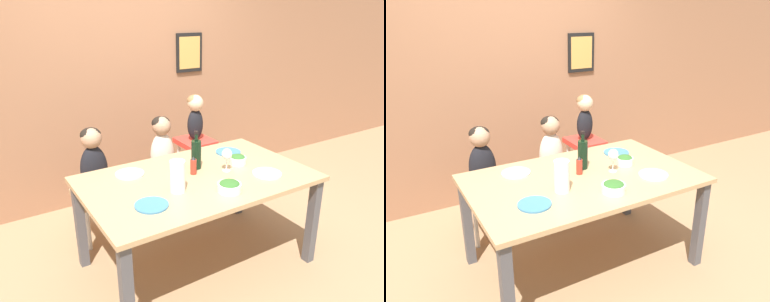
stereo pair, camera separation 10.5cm
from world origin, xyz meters
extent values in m
plane|color=#9E7A56|center=(0.00, 0.00, 0.00)|extent=(14.00, 14.00, 0.00)
cube|color=#9E6B4C|center=(0.00, 1.51, 1.35)|extent=(10.00, 0.06, 2.70)
cube|color=black|center=(0.84, 1.47, 1.50)|extent=(0.32, 0.02, 0.42)
cube|color=gold|center=(0.84, 1.45, 1.50)|extent=(0.26, 0.00, 0.34)
cube|color=tan|center=(0.00, 0.00, 0.75)|extent=(1.69, 1.04, 0.03)
cube|color=#4C4C51|center=(-0.79, -0.46, 0.37)|extent=(0.07, 0.07, 0.73)
cube|color=#4C4C51|center=(0.79, -0.46, 0.37)|extent=(0.07, 0.07, 0.73)
cube|color=#4C4C51|center=(-0.79, 0.46, 0.37)|extent=(0.07, 0.07, 0.73)
cube|color=#4C4C51|center=(0.79, 0.46, 0.37)|extent=(0.07, 0.07, 0.73)
cylinder|color=silver|center=(-0.68, 0.64, 0.20)|extent=(0.04, 0.04, 0.40)
cylinder|color=silver|center=(-0.40, 0.64, 0.20)|extent=(0.04, 0.04, 0.40)
cylinder|color=silver|center=(-0.68, 0.92, 0.20)|extent=(0.04, 0.04, 0.40)
cylinder|color=silver|center=(-0.40, 0.92, 0.20)|extent=(0.04, 0.04, 0.40)
cube|color=tan|center=(-0.54, 0.78, 0.42)|extent=(0.37, 0.41, 0.05)
cylinder|color=silver|center=(-0.03, 0.64, 0.20)|extent=(0.04, 0.04, 0.40)
cylinder|color=silver|center=(0.25, 0.64, 0.20)|extent=(0.04, 0.04, 0.40)
cylinder|color=silver|center=(-0.03, 0.92, 0.20)|extent=(0.04, 0.04, 0.40)
cylinder|color=silver|center=(0.25, 0.92, 0.20)|extent=(0.04, 0.04, 0.40)
cube|color=tan|center=(0.11, 0.78, 0.42)|extent=(0.37, 0.41, 0.05)
cylinder|color=silver|center=(0.36, 0.66, 0.35)|extent=(0.04, 0.04, 0.70)
cylinder|color=silver|center=(0.59, 0.66, 0.35)|extent=(0.04, 0.04, 0.70)
cylinder|color=silver|center=(0.36, 0.90, 0.35)|extent=(0.04, 0.04, 0.70)
cylinder|color=silver|center=(0.59, 0.90, 0.35)|extent=(0.04, 0.04, 0.70)
cube|color=red|center=(0.48, 0.78, 0.72)|extent=(0.32, 0.35, 0.05)
ellipsoid|color=black|center=(-0.54, 0.78, 0.66)|extent=(0.23, 0.16, 0.44)
sphere|color=tan|center=(-0.54, 0.78, 0.95)|extent=(0.17, 0.17, 0.17)
ellipsoid|color=black|center=(-0.54, 0.79, 0.97)|extent=(0.17, 0.16, 0.12)
ellipsoid|color=beige|center=(0.11, 0.78, 0.66)|extent=(0.23, 0.16, 0.44)
sphere|color=tan|center=(0.11, 0.78, 0.95)|extent=(0.17, 0.17, 0.17)
ellipsoid|color=black|center=(0.11, 0.79, 0.97)|extent=(0.17, 0.16, 0.12)
ellipsoid|color=black|center=(0.48, 0.78, 0.90)|extent=(0.16, 0.11, 0.30)
sphere|color=#D6AD89|center=(0.48, 0.78, 1.11)|extent=(0.16, 0.16, 0.16)
ellipsoid|color=olive|center=(0.48, 0.79, 1.14)|extent=(0.15, 0.15, 0.11)
cylinder|color=black|center=(0.08, 0.14, 0.88)|extent=(0.08, 0.08, 0.23)
cylinder|color=black|center=(0.08, 0.14, 1.03)|extent=(0.03, 0.03, 0.08)
cylinder|color=black|center=(0.08, 0.14, 1.06)|extent=(0.03, 0.03, 0.02)
cylinder|color=white|center=(-0.25, -0.13, 0.88)|extent=(0.11, 0.11, 0.22)
cylinder|color=white|center=(0.25, -0.03, 0.77)|extent=(0.06, 0.06, 0.00)
cylinder|color=white|center=(0.25, -0.03, 0.82)|extent=(0.01, 0.01, 0.09)
ellipsoid|color=white|center=(0.25, -0.03, 0.90)|extent=(0.08, 0.08, 0.09)
cylinder|color=white|center=(0.05, -0.32, 0.80)|extent=(0.17, 0.17, 0.06)
ellipsoid|color=#336628|center=(0.05, -0.32, 0.83)|extent=(0.14, 0.14, 0.04)
cylinder|color=white|center=(0.41, 0.04, 0.80)|extent=(0.14, 0.14, 0.06)
ellipsoid|color=#336628|center=(0.41, 0.04, 0.83)|extent=(0.12, 0.12, 0.04)
cylinder|color=teal|center=(-0.49, -0.22, 0.77)|extent=(0.22, 0.22, 0.01)
cylinder|color=silver|center=(-0.41, 0.30, 0.77)|extent=(0.22, 0.22, 0.01)
cylinder|color=teal|center=(0.50, 0.28, 0.77)|extent=(0.22, 0.22, 0.01)
cylinder|color=silver|center=(0.47, -0.24, 0.77)|extent=(0.22, 0.22, 0.01)
cylinder|color=red|center=(0.00, 0.06, 0.83)|extent=(0.05, 0.05, 0.12)
cone|color=black|center=(0.00, 0.06, 0.90)|extent=(0.04, 0.04, 0.02)
camera|label=1|loc=(-1.39, -2.14, 1.93)|focal=35.00mm
camera|label=2|loc=(-1.30, -2.19, 1.93)|focal=35.00mm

